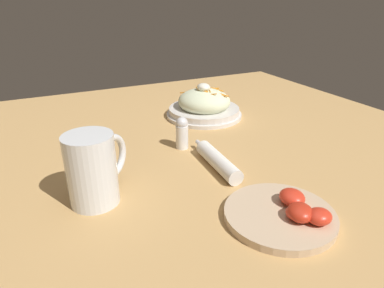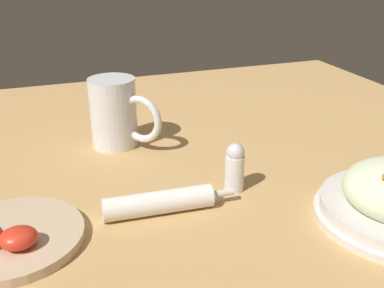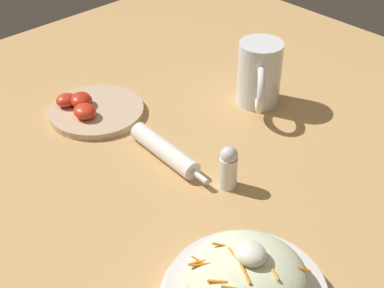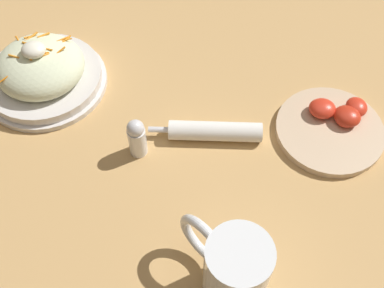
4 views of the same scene
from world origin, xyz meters
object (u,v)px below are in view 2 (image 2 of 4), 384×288
(salt_shaker, at_px, (234,166))
(beer_mug, at_px, (115,116))
(tomato_plate, at_px, (6,238))
(napkin_roll, at_px, (160,202))

(salt_shaker, bearing_deg, beer_mug, 121.07)
(tomato_plate, relative_size, salt_shaker, 2.36)
(beer_mug, relative_size, tomato_plate, 0.70)
(beer_mug, height_order, salt_shaker, beer_mug)
(napkin_roll, relative_size, tomato_plate, 1.04)
(beer_mug, xyz_separation_m, napkin_roll, (0.01, -0.27, -0.04))
(napkin_roll, height_order, tomato_plate, tomato_plate)
(tomato_plate, height_order, salt_shaker, salt_shaker)
(beer_mug, distance_m, napkin_roll, 0.27)
(napkin_roll, bearing_deg, beer_mug, 92.43)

